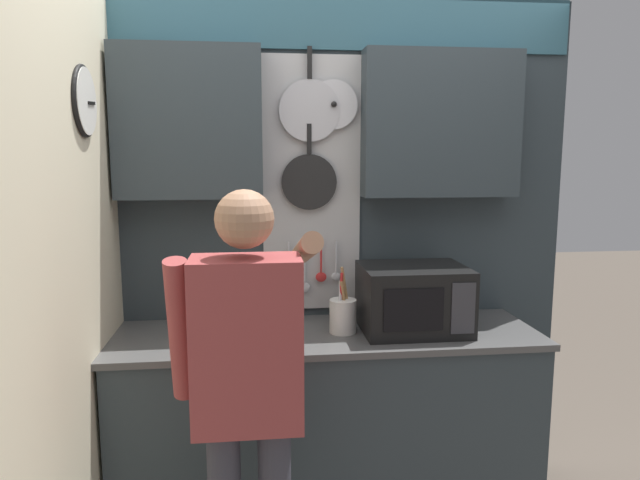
{
  "coord_description": "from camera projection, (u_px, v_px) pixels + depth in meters",
  "views": [
    {
      "loc": [
        -0.33,
        -2.55,
        1.76
      ],
      "look_at": [
        -0.01,
        0.19,
        1.34
      ],
      "focal_mm": 32.0,
      "sensor_mm": 36.0,
      "label": 1
    }
  ],
  "objects": [
    {
      "name": "knife_block",
      "position": [
        219.0,
        315.0,
        2.58
      ],
      "size": [
        0.13,
        0.16,
        0.28
      ],
      "color": "brown",
      "rests_on": "base_cabinet_counter"
    },
    {
      "name": "side_wall",
      "position": [
        72.0,
        288.0,
        2.1
      ],
      "size": [
        0.07,
        1.6,
        2.52
      ],
      "color": "beige",
      "rests_on": "ground_plane"
    },
    {
      "name": "back_wall_unit",
      "position": [
        322.0,
        198.0,
        2.84
      ],
      "size": [
        2.54,
        0.2,
        2.52
      ],
      "color": "#2D383D",
      "rests_on": "ground_plane"
    },
    {
      "name": "microwave",
      "position": [
        413.0,
        298.0,
        2.67
      ],
      "size": [
        0.49,
        0.39,
        0.31
      ],
      "color": "black",
      "rests_on": "base_cabinet_counter"
    },
    {
      "name": "base_cabinet_counter",
      "position": [
        327.0,
        426.0,
        2.73
      ],
      "size": [
        1.97,
        0.61,
        0.93
      ],
      "color": "#2D383D",
      "rests_on": "ground_plane"
    },
    {
      "name": "person",
      "position": [
        248.0,
        378.0,
        2.01
      ],
      "size": [
        0.54,
        0.64,
        1.64
      ],
      "color": "#383842",
      "rests_on": "ground_plane"
    },
    {
      "name": "utensil_crock",
      "position": [
        343.0,
        315.0,
        2.65
      ],
      "size": [
        0.12,
        0.12,
        0.31
      ],
      "color": "white",
      "rests_on": "base_cabinet_counter"
    }
  ]
}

